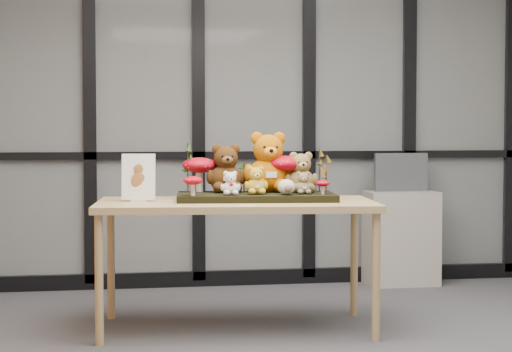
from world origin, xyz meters
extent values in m
plane|color=beige|center=(0.00, 2.50, 1.40)|extent=(5.00, 0.00, 5.00)
cube|color=#2D383F|center=(0.00, 2.47, 1.40)|extent=(4.90, 0.02, 2.70)
cube|color=black|center=(0.00, 2.47, 0.06)|extent=(4.90, 0.06, 0.12)
cube|color=black|center=(0.00, 2.47, 1.05)|extent=(4.90, 0.06, 0.06)
cube|color=black|center=(-1.30, 2.47, 1.40)|extent=(0.10, 0.06, 2.70)
cube|color=black|center=(-0.45, 2.47, 1.40)|extent=(0.10, 0.06, 2.70)
cube|color=black|center=(0.45, 2.47, 1.40)|extent=(0.10, 0.06, 2.70)
cube|color=black|center=(1.30, 2.47, 1.40)|extent=(0.10, 0.06, 2.70)
cube|color=black|center=(2.20, 2.47, 1.40)|extent=(0.10, 0.06, 2.70)
cube|color=tan|center=(-0.39, 0.84, 0.79)|extent=(1.81, 1.04, 0.04)
cylinder|color=tan|center=(-1.24, 0.55, 0.38)|extent=(0.05, 0.05, 0.77)
cylinder|color=tan|center=(-1.16, 1.31, 0.38)|extent=(0.05, 0.05, 0.77)
cylinder|color=tan|center=(0.38, 0.38, 0.38)|extent=(0.05, 0.05, 0.77)
cylinder|color=tan|center=(0.46, 1.14, 0.38)|extent=(0.05, 0.05, 0.77)
cube|color=black|center=(-0.26, 0.90, 0.83)|extent=(1.04, 0.60, 0.04)
cube|color=silver|center=(-0.99, 0.93, 0.82)|extent=(0.11, 0.07, 0.01)
cube|color=white|center=(-0.99, 0.93, 0.96)|extent=(0.21, 0.07, 0.29)
ellipsoid|color=brown|center=(-0.99, 0.92, 0.94)|extent=(0.09, 0.01, 0.10)
ellipsoid|color=brown|center=(-0.99, 0.92, 1.01)|extent=(0.06, 0.01, 0.06)
cube|color=white|center=(-0.38, 0.50, 0.81)|extent=(0.10, 0.03, 0.00)
cube|color=#9F988E|center=(1.17, 2.26, 0.38)|extent=(0.57, 0.33, 0.76)
cube|color=#4A4D51|center=(1.17, 2.28, 0.91)|extent=(0.44, 0.05, 0.31)
cube|color=black|center=(1.17, 2.26, 0.91)|extent=(0.38, 0.00, 0.25)
camera|label=1|loc=(-1.25, -4.86, 1.27)|focal=65.00mm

